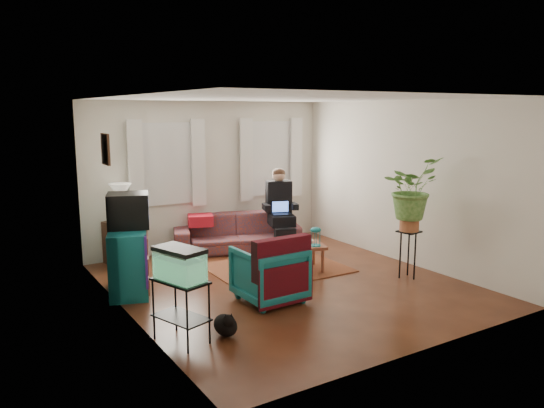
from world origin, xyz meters
TOP-DOWN VIEW (x-y plane):
  - floor at (0.00, 0.00)m, footprint 4.50×5.00m
  - ceiling at (0.00, 0.00)m, footprint 4.50×5.00m
  - wall_back at (0.00, 2.50)m, footprint 4.50×0.01m
  - wall_front at (0.00, -2.50)m, footprint 4.50×0.01m
  - wall_left at (-2.25, 0.00)m, footprint 0.01×5.00m
  - wall_right at (2.25, 0.00)m, footprint 0.01×5.00m
  - window_left at (-0.80, 2.48)m, footprint 1.08×0.04m
  - window_right at (1.25, 2.48)m, footprint 1.08×0.04m
  - curtains_left at (-0.80, 2.40)m, footprint 1.36×0.06m
  - curtains_right at (1.25, 2.40)m, footprint 1.36×0.06m
  - picture_frame at (-2.21, 0.85)m, footprint 0.04×0.32m
  - area_rug at (0.29, 0.73)m, footprint 2.04×1.65m
  - sofa at (0.29, 2.05)m, footprint 2.34×1.55m
  - seated_person at (1.03, 1.78)m, footprint 0.74×0.82m
  - side_table at (-1.65, 2.30)m, footprint 0.58×0.58m
  - table_lamp at (-1.65, 2.30)m, footprint 0.44×0.44m
  - dresser at (-1.99, 0.87)m, footprint 0.78×1.08m
  - crt_tv at (-1.94, 0.95)m, footprint 0.66×0.63m
  - aquarium_stand at (-2.00, -0.98)m, footprint 0.52×0.69m
  - aquarium at (-2.00, -0.98)m, footprint 0.47×0.63m
  - black_cat at (-1.54, -1.11)m, footprint 0.31×0.40m
  - armchair at (-0.55, -0.42)m, footprint 0.80×0.75m
  - serape_throw at (-0.55, -0.73)m, footprint 0.81×0.21m
  - coffee_table at (0.39, 0.48)m, footprint 1.13×0.83m
  - cup_a at (0.14, 0.46)m, footprint 0.14×0.14m
  - cup_b at (0.38, 0.31)m, footprint 0.12×0.12m
  - bowl at (0.68, 0.48)m, footprint 0.25×0.25m
  - snack_tray at (0.17, 0.69)m, footprint 0.39×0.39m
  - birdcage at (0.68, 0.24)m, footprint 0.21×0.21m
  - plant_stand at (1.67, -0.69)m, footprint 0.35×0.35m
  - potted_plant at (1.67, -0.69)m, footprint 0.91×0.82m

SIDE VIEW (x-z plane):
  - floor at x=0.00m, z-range -0.01..0.01m
  - area_rug at x=0.29m, z-range 0.00..0.01m
  - black_cat at x=-1.54m, z-range 0.00..0.30m
  - coffee_table at x=0.39m, z-range 0.00..0.42m
  - aquarium_stand at x=-2.00m, z-range 0.00..0.68m
  - side_table at x=-1.65m, z-range 0.00..0.68m
  - plant_stand at x=1.67m, z-range 0.00..0.71m
  - armchair at x=-0.55m, z-range 0.00..0.80m
  - sofa at x=0.29m, z-range 0.00..0.85m
  - snack_tray at x=0.17m, z-range 0.42..0.45m
  - dresser at x=-1.99m, z-range 0.00..0.88m
  - bowl at x=0.68m, z-range 0.42..0.47m
  - cup_b at x=0.38m, z-range 0.42..0.50m
  - cup_a at x=0.14m, z-range 0.42..0.51m
  - birdcage at x=0.68m, z-range 0.42..0.71m
  - serape_throw at x=-0.55m, z-range 0.24..0.90m
  - seated_person at x=1.03m, z-range 0.00..1.30m
  - aquarium at x=-2.00m, z-range 0.68..1.04m
  - table_lamp at x=-1.65m, z-range 0.66..1.29m
  - crt_tv at x=-1.94m, z-range 0.88..1.35m
  - potted_plant at x=1.67m, z-range 0.75..1.65m
  - wall_back at x=0.00m, z-range 0.00..2.60m
  - wall_front at x=0.00m, z-range 0.00..2.60m
  - wall_left at x=-2.25m, z-range 0.00..2.60m
  - wall_right at x=2.25m, z-range 0.00..2.60m
  - curtains_left at x=-0.80m, z-range 0.80..2.30m
  - curtains_right at x=1.25m, z-range 0.80..2.30m
  - window_left at x=-0.80m, z-range 0.86..2.24m
  - window_right at x=1.25m, z-range 0.86..2.24m
  - picture_frame at x=-2.21m, z-range 1.75..2.15m
  - ceiling at x=0.00m, z-range 2.60..2.60m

